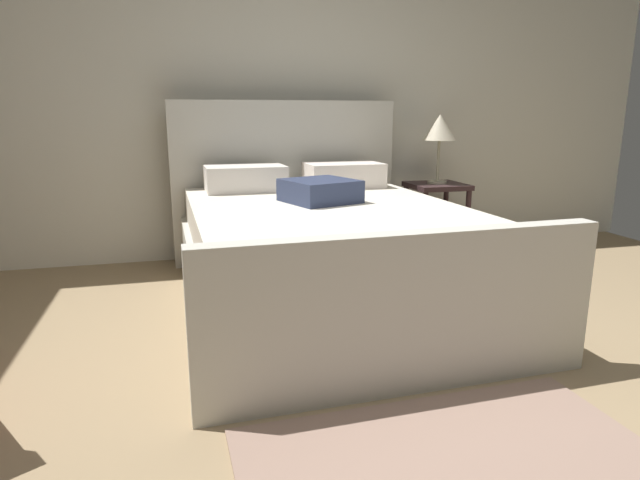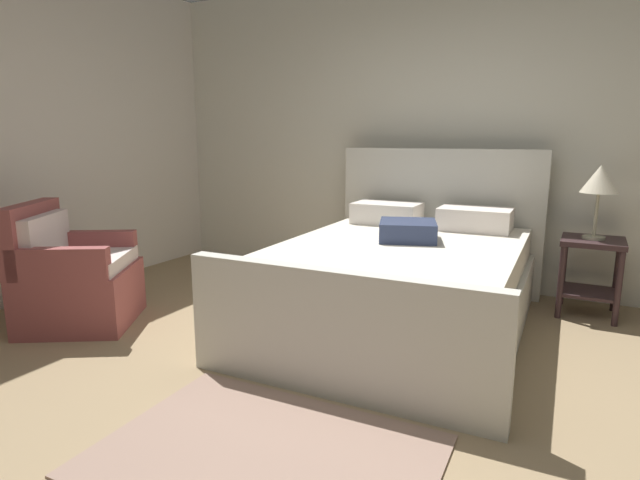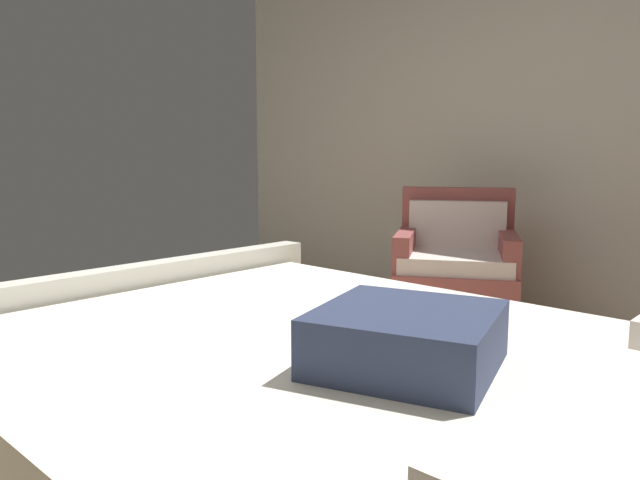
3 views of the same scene
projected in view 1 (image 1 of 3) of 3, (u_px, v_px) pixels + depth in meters
ground_plane at (450, 408)px, 2.18m from camera, size 6.25×5.22×0.02m
wall_back at (302, 82)px, 4.37m from camera, size 6.37×0.12×2.82m
bed at (324, 247)px, 3.33m from camera, size 1.84×2.39×1.26m
nightstand_right at (436, 207)px, 4.45m from camera, size 0.44×0.44×0.60m
table_lamp_right at (440, 130)px, 4.31m from camera, size 0.26×0.26×0.56m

